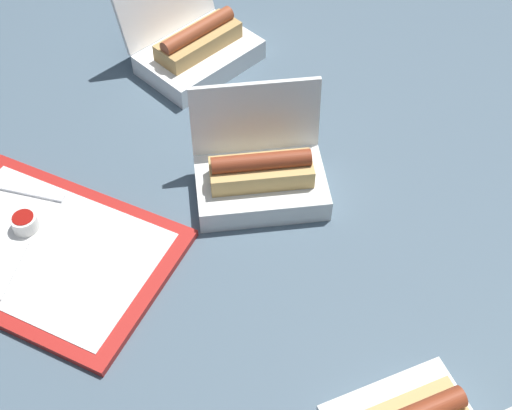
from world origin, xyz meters
The scene contains 6 objects.
ground_plane centered at (0.00, 0.00, 0.00)m, with size 3.20×3.20×0.00m, color #4C6070.
food_tray centered at (-0.28, -0.25, 0.01)m, with size 0.39×0.29×0.01m.
ketchup_cup centered at (-0.33, -0.24, 0.03)m, with size 0.04×0.04×0.02m.
plastic_fork centered at (-0.37, -0.18, 0.02)m, with size 0.11×0.01×0.01m, color white.
clamshell_hotdog_corner centered at (-0.07, 0.02, 0.04)m, with size 0.25×0.24×0.17m.
clamshell_hotdog_center centered at (-0.34, 0.23, 0.04)m, with size 0.23×0.25×0.18m.
Camera 1 is at (0.31, -0.63, 0.85)m, focal length 50.00 mm.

